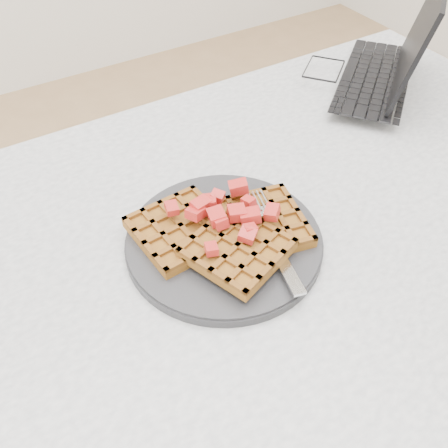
# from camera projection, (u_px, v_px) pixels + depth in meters

# --- Properties ---
(ground) EXTENTS (4.00, 4.00, 0.00)m
(ground) POSITION_uv_depth(u_px,v_px,m) (256.00, 448.00, 1.21)
(ground) COLOR tan
(ground) RESTS_ON ground
(table) EXTENTS (1.20, 0.80, 0.75)m
(table) POSITION_uv_depth(u_px,v_px,m) (276.00, 286.00, 0.76)
(table) COLOR silver
(table) RESTS_ON ground
(plate) EXTENTS (0.26, 0.26, 0.02)m
(plate) POSITION_uv_depth(u_px,v_px,m) (224.00, 241.00, 0.66)
(plate) COLOR #252528
(plate) RESTS_ON table
(waffles) EXTENTS (0.22, 0.21, 0.03)m
(waffles) POSITION_uv_depth(u_px,v_px,m) (226.00, 233.00, 0.65)
(waffles) COLOR #925B1E
(waffles) RESTS_ON plate
(strawberry_pile) EXTENTS (0.15, 0.15, 0.02)m
(strawberry_pile) POSITION_uv_depth(u_px,v_px,m) (224.00, 216.00, 0.63)
(strawberry_pile) COLOR #9E0807
(strawberry_pile) RESTS_ON waffles
(fork) EXTENTS (0.07, 0.18, 0.02)m
(fork) POSITION_uv_depth(u_px,v_px,m) (271.00, 239.00, 0.64)
(fork) COLOR silver
(fork) RESTS_ON plate
(laptop) EXTENTS (0.36, 0.35, 0.21)m
(laptop) POSITION_uv_depth(u_px,v_px,m) (365.00, 69.00, 0.94)
(laptop) COLOR black
(laptop) RESTS_ON table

